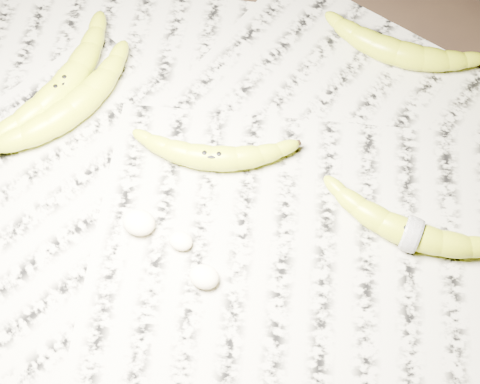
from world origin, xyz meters
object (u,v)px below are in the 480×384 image
(banana_left_a, at_px, (61,88))
(banana_center, at_px, (212,156))
(banana_upper_a, at_px, (398,51))
(banana_left_b, at_px, (71,108))
(banana_taped, at_px, (412,233))

(banana_left_a, bearing_deg, banana_center, -84.52)
(banana_upper_a, bearing_deg, banana_left_a, -151.17)
(banana_left_b, bearing_deg, banana_taped, -67.75)
(banana_center, height_order, banana_upper_a, banana_upper_a)
(banana_upper_a, bearing_deg, banana_taped, -71.76)
(banana_left_a, xyz_separation_m, banana_center, (0.22, -0.03, -0.00))
(banana_left_b, height_order, banana_center, banana_left_b)
(banana_center, distance_m, banana_upper_a, 0.30)
(banana_left_a, distance_m, banana_center, 0.22)
(banana_taped, bearing_deg, banana_center, 178.51)
(banana_left_b, xyz_separation_m, banana_upper_a, (0.38, 0.23, -0.00))
(banana_taped, distance_m, banana_upper_a, 0.27)
(banana_left_a, relative_size, banana_taped, 1.09)
(banana_left_a, distance_m, banana_taped, 0.48)
(banana_left_b, relative_size, banana_taped, 0.99)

